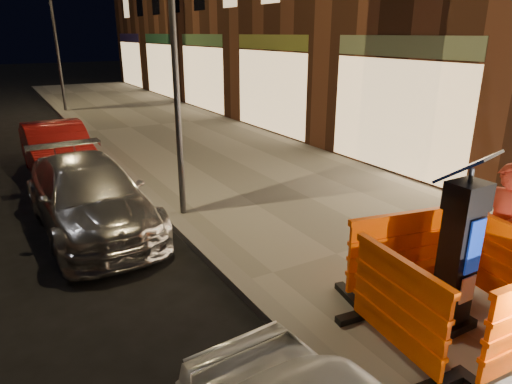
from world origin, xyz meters
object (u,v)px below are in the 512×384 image
barrier_back (395,253)px  barrier_kerbside (397,306)px  parking_kiosk (459,249)px  car_silver (94,228)px  car_red (61,175)px  man (501,228)px  barrier_bldgside (501,265)px

barrier_back → barrier_kerbside: 1.34m
parking_kiosk → car_silver: parking_kiosk is taller
parking_kiosk → barrier_kerbside: 1.06m
parking_kiosk → barrier_back: size_ratio=1.40×
barrier_kerbside → car_red: 10.05m
car_red → parking_kiosk: bearing=-73.5°
barrier_back → man: size_ratio=0.82×
barrier_kerbside → barrier_back: bearing=-39.0°
barrier_back → barrier_bldgside: bearing=-34.0°
barrier_back → car_silver: 5.72m
car_red → man: (4.47, -9.47, 1.06)m
barrier_back → barrier_bldgside: size_ratio=1.00×
car_silver → car_red: size_ratio=1.11×
parking_kiosk → man: bearing=21.0°
barrier_kerbside → man: man is taller
barrier_back → barrier_kerbside: (-0.95, -0.95, 0.00)m
barrier_back → car_silver: bearing=134.7°
barrier_kerbside → man: 2.31m
car_silver → car_red: car_red is taller
barrier_kerbside → car_red: size_ratio=0.36×
barrier_bldgside → car_silver: size_ratio=0.33×
parking_kiosk → barrier_kerbside: parking_kiosk is taller
barrier_back → man: man is taller
parking_kiosk → man: parking_kiosk is taller
barrier_bldgside → car_red: barrier_bldgside is taller
man → car_silver: bearing=-142.9°
barrier_kerbside → barrier_bldgside: bearing=-84.0°
car_red → barrier_kerbside: bearing=-78.7°
barrier_kerbside → man: size_ratio=0.82×
barrier_back → man: (1.32, -0.64, 0.33)m
barrier_back → car_red: (-3.15, 8.83, -0.74)m
barrier_bldgside → car_silver: barrier_bldgside is taller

